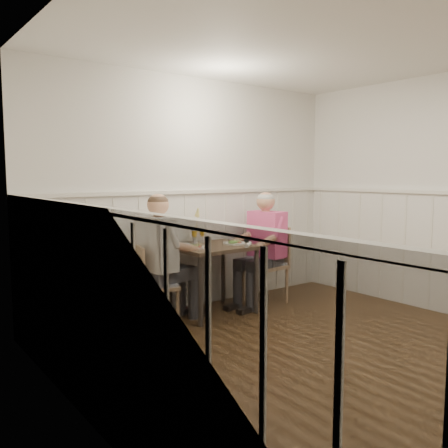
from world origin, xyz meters
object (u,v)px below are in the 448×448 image
at_px(dining_table, 213,255).
at_px(grass_vase, 196,227).
at_px(chair_right, 269,261).
at_px(diner_cream, 160,269).
at_px(beer_bottle, 177,236).
at_px(chair_left, 152,282).
at_px(man_in_pink, 265,256).

bearing_deg(dining_table, grass_vase, 100.43).
xyz_separation_m(chair_right, grass_vase, (-0.85, 0.28, 0.45)).
height_order(diner_cream, beer_bottle, diner_cream).
distance_m(dining_table, chair_left, 0.77).
height_order(man_in_pink, grass_vase, man_in_pink).
bearing_deg(chair_right, chair_left, 178.89).
height_order(chair_left, man_in_pink, man_in_pink).
bearing_deg(chair_left, chair_right, -1.11).
height_order(dining_table, man_in_pink, man_in_pink).
relative_size(dining_table, chair_left, 1.02).
height_order(dining_table, chair_right, chair_right).
height_order(chair_left, grass_vase, grass_vase).
distance_m(man_in_pink, grass_vase, 0.90).
bearing_deg(chair_right, grass_vase, 161.96).
distance_m(dining_table, chair_right, 0.82).
bearing_deg(diner_cream, grass_vase, 22.86).
bearing_deg(grass_vase, dining_table, -79.57).
bearing_deg(chair_left, dining_table, -1.07).
bearing_deg(man_in_pink, chair_right, 19.19).
xyz_separation_m(diner_cream, beer_bottle, (0.36, 0.26, 0.28)).
xyz_separation_m(man_in_pink, diner_cream, (-1.36, 0.06, 0.01)).
bearing_deg(grass_vase, beer_bottle, 178.45).
xyz_separation_m(chair_left, diner_cream, (0.09, -0.01, 0.12)).
xyz_separation_m(dining_table, chair_right, (0.80, -0.02, -0.15)).
height_order(chair_left, beer_bottle, beer_bottle).
distance_m(diner_cream, beer_bottle, 0.53).
xyz_separation_m(dining_table, diner_cream, (-0.65, 0.01, -0.08)).
bearing_deg(grass_vase, diner_cream, -157.14).
distance_m(chair_right, man_in_pink, 0.12).
relative_size(diner_cream, beer_bottle, 6.27).
bearing_deg(diner_cream, dining_table, -0.54).
xyz_separation_m(diner_cream, grass_vase, (0.61, 0.26, 0.37)).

